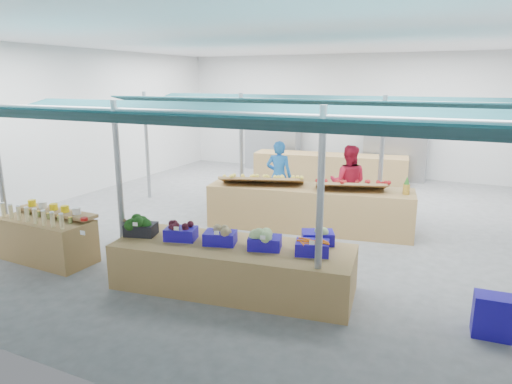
{
  "coord_description": "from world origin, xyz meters",
  "views": [
    {
      "loc": [
        4.26,
        -9.76,
        3.31
      ],
      "look_at": [
        0.4,
        -1.6,
        1.09
      ],
      "focal_mm": 32.0,
      "sensor_mm": 36.0,
      "label": 1
    }
  ],
  "objects_px": {
    "veg_counter": "(233,267)",
    "vendor_left": "(279,176)",
    "fruit_counter": "(309,208)",
    "crate_stack": "(492,316)",
    "bottle_shelf": "(49,237)",
    "vendor_right": "(348,183)"
  },
  "relations": [
    {
      "from": "bottle_shelf",
      "to": "crate_stack",
      "type": "relative_size",
      "value": 3.2
    },
    {
      "from": "veg_counter",
      "to": "vendor_right",
      "type": "distance_m",
      "value": 4.64
    },
    {
      "from": "veg_counter",
      "to": "crate_stack",
      "type": "xyz_separation_m",
      "value": [
        3.76,
        0.21,
        -0.09
      ]
    },
    {
      "from": "fruit_counter",
      "to": "crate_stack",
      "type": "bearing_deg",
      "value": -51.06
    },
    {
      "from": "fruit_counter",
      "to": "bottle_shelf",
      "type": "bearing_deg",
      "value": -144.14
    },
    {
      "from": "veg_counter",
      "to": "vendor_left",
      "type": "height_order",
      "value": "vendor_left"
    },
    {
      "from": "bottle_shelf",
      "to": "crate_stack",
      "type": "height_order",
      "value": "bottle_shelf"
    },
    {
      "from": "crate_stack",
      "to": "vendor_right",
      "type": "height_order",
      "value": "vendor_right"
    },
    {
      "from": "bottle_shelf",
      "to": "vendor_left",
      "type": "bearing_deg",
      "value": 63.98
    },
    {
      "from": "veg_counter",
      "to": "vendor_left",
      "type": "distance_m",
      "value": 4.72
    },
    {
      "from": "fruit_counter",
      "to": "vendor_left",
      "type": "height_order",
      "value": "vendor_left"
    },
    {
      "from": "bottle_shelf",
      "to": "veg_counter",
      "type": "distance_m",
      "value": 3.72
    },
    {
      "from": "crate_stack",
      "to": "veg_counter",
      "type": "bearing_deg",
      "value": -176.88
    },
    {
      "from": "fruit_counter",
      "to": "vendor_left",
      "type": "bearing_deg",
      "value": 128.09
    },
    {
      "from": "veg_counter",
      "to": "fruit_counter",
      "type": "relative_size",
      "value": 0.85
    },
    {
      "from": "fruit_counter",
      "to": "crate_stack",
      "type": "relative_size",
      "value": 7.87
    },
    {
      "from": "vendor_left",
      "to": "vendor_right",
      "type": "bearing_deg",
      "value": 170.6
    },
    {
      "from": "bottle_shelf",
      "to": "vendor_right",
      "type": "distance_m",
      "value": 6.64
    },
    {
      "from": "vendor_right",
      "to": "fruit_counter",
      "type": "bearing_deg",
      "value": 51.99
    },
    {
      "from": "bottle_shelf",
      "to": "fruit_counter",
      "type": "distance_m",
      "value": 5.41
    },
    {
      "from": "crate_stack",
      "to": "fruit_counter",
      "type": "bearing_deg",
      "value": 138.34
    },
    {
      "from": "vendor_left",
      "to": "vendor_right",
      "type": "xyz_separation_m",
      "value": [
        1.8,
        0.0,
        0.0
      ]
    }
  ]
}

